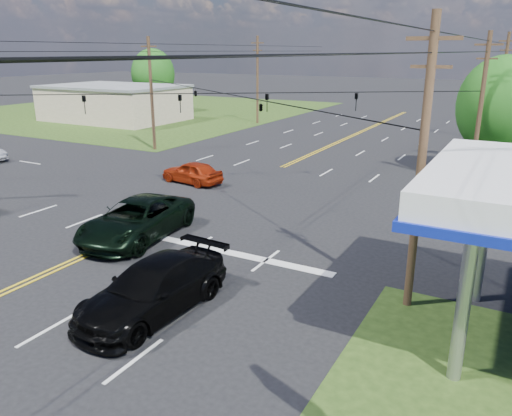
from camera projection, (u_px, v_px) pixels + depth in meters
The scene contains 17 objects.
ground at pixel (225, 193), 30.64m from camera, with size 280.00×280.00×0.00m, color black.
grass_nw at pixel (139, 110), 73.43m from camera, with size 46.00×48.00×0.03m, color #243C13.
stop_bar at pixel (225, 252), 21.66m from camera, with size 10.00×0.50×0.02m, color silver.
retail_nw at pixel (115, 104), 62.18m from camera, with size 16.00×11.00×4.00m, color tan.
pole_se at pixel (421, 165), 15.68m from camera, with size 1.60×0.28×9.50m.
pole_nw at pixel (151, 93), 42.64m from camera, with size 1.60×0.28×9.50m.
pole_ne at pixel (480, 109), 30.73m from camera, with size 1.60×0.28×9.50m.
pole_left_far at pixel (257, 79), 58.45m from camera, with size 1.60×0.28×10.00m.
pole_right_far at pixel (502, 86), 46.55m from camera, with size 1.60×0.28×10.00m.
span_wire_signals at pixel (224, 93), 28.84m from camera, with size 26.00×18.00×1.13m.
power_lines at pixel (202, 46), 26.38m from camera, with size 26.04×100.00×0.64m.
tree_right_a at pixel (501, 106), 32.80m from camera, with size 5.70×5.70×8.18m.
tree_far_l at pixel (153, 74), 70.49m from camera, with size 6.08×6.08×8.72m.
pickup_dkgreen at pixel (137, 219), 23.03m from camera, with size 3.00×6.52×1.81m, color black.
suv_black at pixel (153, 288), 16.47m from camera, with size 2.41×5.94×1.72m, color black.
sedan_red at pixel (192, 172), 32.72m from camera, with size 1.74×4.32×1.47m, color #A0260B.
polesign_ne at pixel (495, 92), 36.60m from camera, with size 1.95×0.82×7.14m.
Camera 1 is at (15.82, -12.97, 8.36)m, focal length 35.00 mm.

